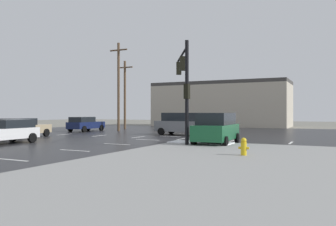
{
  "coord_description": "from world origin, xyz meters",
  "views": [
    {
      "loc": [
        12.55,
        -24.23,
        2.07
      ],
      "look_at": [
        -1.21,
        4.03,
        2.03
      ],
      "focal_mm": 36.27,
      "sensor_mm": 36.0,
      "label": 1
    }
  ],
  "objects_px": {
    "fire_hydrant": "(244,146)",
    "sedan_red": "(212,125)",
    "sedan_tan": "(23,127)",
    "suv_grey": "(182,123)",
    "traffic_signal_mast": "(184,78)",
    "sedan_navy": "(85,124)",
    "utility_pole_far": "(119,85)",
    "sedan_white": "(6,131)",
    "utility_pole_distant": "(125,93)",
    "suv_green": "(216,128)"
  },
  "relations": [
    {
      "from": "sedan_tan",
      "to": "sedan_red",
      "type": "distance_m",
      "value": 17.46
    },
    {
      "from": "sedan_red",
      "to": "utility_pole_distant",
      "type": "bearing_deg",
      "value": 72.35
    },
    {
      "from": "sedan_tan",
      "to": "utility_pole_distant",
      "type": "height_order",
      "value": "utility_pole_distant"
    },
    {
      "from": "fire_hydrant",
      "to": "suv_green",
      "type": "distance_m",
      "value": 6.45
    },
    {
      "from": "fire_hydrant",
      "to": "sedan_white",
      "type": "bearing_deg",
      "value": 179.91
    },
    {
      "from": "traffic_signal_mast",
      "to": "sedan_navy",
      "type": "distance_m",
      "value": 18.36
    },
    {
      "from": "sedan_navy",
      "to": "sedan_red",
      "type": "relative_size",
      "value": 0.99
    },
    {
      "from": "sedan_navy",
      "to": "utility_pole_distant",
      "type": "relative_size",
      "value": 0.54
    },
    {
      "from": "utility_pole_far",
      "to": "utility_pole_distant",
      "type": "xyz_separation_m",
      "value": [
        -1.84,
        4.09,
        -0.67
      ]
    },
    {
      "from": "sedan_navy",
      "to": "sedan_white",
      "type": "xyz_separation_m",
      "value": [
        4.95,
        -13.85,
        0.0
      ]
    },
    {
      "from": "sedan_red",
      "to": "sedan_white",
      "type": "xyz_separation_m",
      "value": [
        -8.27,
        -17.26,
        0.0
      ]
    },
    {
      "from": "sedan_red",
      "to": "sedan_tan",
      "type": "bearing_deg",
      "value": 132.99
    },
    {
      "from": "traffic_signal_mast",
      "to": "suv_grey",
      "type": "bearing_deg",
      "value": -5.25
    },
    {
      "from": "sedan_tan",
      "to": "utility_pole_far",
      "type": "xyz_separation_m",
      "value": [
        1.44,
        11.64,
        4.26
      ]
    },
    {
      "from": "traffic_signal_mast",
      "to": "sedan_tan",
      "type": "bearing_deg",
      "value": 61.75
    },
    {
      "from": "traffic_signal_mast",
      "to": "utility_pole_distant",
      "type": "relative_size",
      "value": 0.74
    },
    {
      "from": "utility_pole_far",
      "to": "suv_green",
      "type": "bearing_deg",
      "value": -35.52
    },
    {
      "from": "sedan_navy",
      "to": "sedan_tan",
      "type": "xyz_separation_m",
      "value": [
        1.38,
        -9.42,
        0.0
      ]
    },
    {
      "from": "sedan_navy",
      "to": "traffic_signal_mast",
      "type": "bearing_deg",
      "value": -122.12
    },
    {
      "from": "utility_pole_far",
      "to": "utility_pole_distant",
      "type": "relative_size",
      "value": 1.16
    },
    {
      "from": "suv_green",
      "to": "suv_grey",
      "type": "relative_size",
      "value": 1.0
    },
    {
      "from": "utility_pole_far",
      "to": "sedan_red",
      "type": "bearing_deg",
      "value": 6.51
    },
    {
      "from": "sedan_tan",
      "to": "sedan_white",
      "type": "distance_m",
      "value": 5.69
    },
    {
      "from": "sedan_red",
      "to": "suv_grey",
      "type": "distance_m",
      "value": 4.47
    },
    {
      "from": "sedan_navy",
      "to": "suv_green",
      "type": "bearing_deg",
      "value": -117.1
    },
    {
      "from": "traffic_signal_mast",
      "to": "fire_hydrant",
      "type": "relative_size",
      "value": 7.89
    },
    {
      "from": "fire_hydrant",
      "to": "sedan_red",
      "type": "xyz_separation_m",
      "value": [
        -7.35,
        17.29,
        0.32
      ]
    },
    {
      "from": "sedan_red",
      "to": "utility_pole_far",
      "type": "xyz_separation_m",
      "value": [
        -10.4,
        -1.19,
        4.26
      ]
    },
    {
      "from": "sedan_tan",
      "to": "sedan_white",
      "type": "xyz_separation_m",
      "value": [
        3.57,
        -4.43,
        0.0
      ]
    },
    {
      "from": "sedan_red",
      "to": "sedan_white",
      "type": "relative_size",
      "value": 1.01
    },
    {
      "from": "sedan_red",
      "to": "suv_grey",
      "type": "relative_size",
      "value": 0.94
    },
    {
      "from": "suv_green",
      "to": "sedan_white",
      "type": "height_order",
      "value": "suv_green"
    },
    {
      "from": "sedan_navy",
      "to": "suv_grey",
      "type": "height_order",
      "value": "suv_grey"
    },
    {
      "from": "suv_grey",
      "to": "utility_pole_far",
      "type": "height_order",
      "value": "utility_pole_far"
    },
    {
      "from": "fire_hydrant",
      "to": "sedan_white",
      "type": "height_order",
      "value": "sedan_white"
    },
    {
      "from": "traffic_signal_mast",
      "to": "sedan_navy",
      "type": "xyz_separation_m",
      "value": [
        -15.58,
        9.08,
        -3.47
      ]
    },
    {
      "from": "sedan_navy",
      "to": "sedan_red",
      "type": "bearing_deg",
      "value": -77.42
    },
    {
      "from": "suv_green",
      "to": "suv_grey",
      "type": "distance_m",
      "value": 9.31
    },
    {
      "from": "sedan_navy",
      "to": "utility_pole_far",
      "type": "bearing_deg",
      "value": -53.71
    },
    {
      "from": "fire_hydrant",
      "to": "utility_pole_distant",
      "type": "distance_m",
      "value": 28.4
    },
    {
      "from": "traffic_signal_mast",
      "to": "sedan_red",
      "type": "distance_m",
      "value": 13.18
    },
    {
      "from": "suv_green",
      "to": "sedan_white",
      "type": "xyz_separation_m",
      "value": [
        -12.53,
        -5.61,
        -0.24
      ]
    },
    {
      "from": "sedan_red",
      "to": "suv_grey",
      "type": "xyz_separation_m",
      "value": [
        -1.38,
        -4.25,
        0.24
      ]
    },
    {
      "from": "sedan_navy",
      "to": "utility_pole_far",
      "type": "height_order",
      "value": "utility_pole_far"
    },
    {
      "from": "fire_hydrant",
      "to": "suv_green",
      "type": "relative_size",
      "value": 0.16
    },
    {
      "from": "fire_hydrant",
      "to": "sedan_tan",
      "type": "height_order",
      "value": "sedan_tan"
    },
    {
      "from": "fire_hydrant",
      "to": "suv_grey",
      "type": "height_order",
      "value": "suv_grey"
    },
    {
      "from": "sedan_navy",
      "to": "sedan_tan",
      "type": "distance_m",
      "value": 9.52
    },
    {
      "from": "sedan_white",
      "to": "utility_pole_far",
      "type": "distance_m",
      "value": 16.77
    },
    {
      "from": "traffic_signal_mast",
      "to": "sedan_white",
      "type": "xyz_separation_m",
      "value": [
        -10.63,
        -4.77,
        -3.47
      ]
    }
  ]
}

